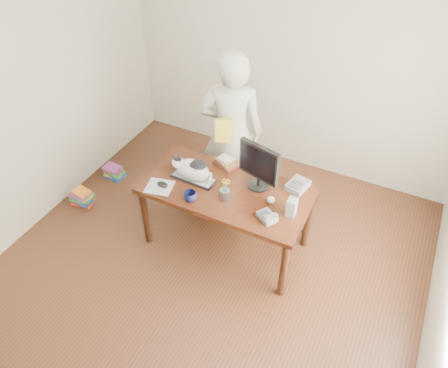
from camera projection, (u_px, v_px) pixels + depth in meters
room at (192, 177)px, 3.32m from camera, size 4.50×4.50×4.50m
desk at (230, 195)px, 4.27m from camera, size 1.60×0.80×0.75m
keyboard at (194, 178)px, 4.22m from camera, size 0.44×0.18×0.03m
cat at (192, 169)px, 4.15m from camera, size 0.43×0.22×0.24m
monitor at (259, 165)px, 3.97m from camera, size 0.42×0.25×0.47m
pen_cup at (225, 193)px, 3.97m from camera, size 0.11×0.11×0.24m
mousepad at (160, 187)px, 4.13m from camera, size 0.29×0.27×0.01m
mouse at (162, 184)px, 4.13m from camera, size 0.12×0.09×0.04m
coffee_mug at (190, 196)px, 3.97m from camera, size 0.15×0.15×0.10m
phone at (267, 217)px, 3.80m from camera, size 0.21×0.19×0.08m
speaker at (292, 207)px, 3.80m from camera, size 0.08×0.09×0.18m
baseball at (271, 200)px, 3.95m from camera, size 0.07×0.07×0.07m
book_stack at (227, 162)px, 4.36m from camera, size 0.27×0.24×0.09m
calculator at (298, 185)px, 4.11m from camera, size 0.21×0.25×0.07m
person at (231, 133)px, 4.52m from camera, size 0.79×0.66×1.83m
held_book at (224, 131)px, 4.32m from camera, size 0.20×0.16×0.24m
book_pile_a at (82, 197)px, 5.01m from camera, size 0.27×0.22×0.18m
book_pile_b at (114, 172)px, 5.38m from camera, size 0.26×0.20×0.15m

